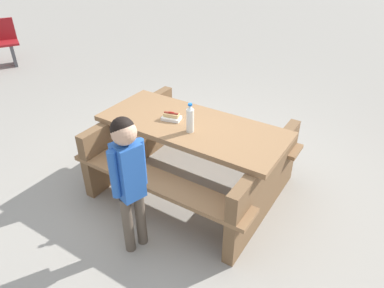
{
  "coord_description": "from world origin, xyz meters",
  "views": [
    {
      "loc": [
        -2.22,
        1.89,
        2.34
      ],
      "look_at": [
        0.0,
        0.0,
        0.52
      ],
      "focal_mm": 32.94,
      "sensor_mm": 36.0,
      "label": 1
    }
  ],
  "objects_px": {
    "soda_bottle": "(190,119)",
    "picnic_table": "(192,151)",
    "hotdog_tray": "(171,117)",
    "child_in_coat": "(128,171)"
  },
  "relations": [
    {
      "from": "picnic_table",
      "to": "soda_bottle",
      "type": "xyz_separation_m",
      "value": [
        -0.1,
        0.1,
        0.43
      ]
    },
    {
      "from": "soda_bottle",
      "to": "hotdog_tray",
      "type": "relative_size",
      "value": 1.31
    },
    {
      "from": "child_in_coat",
      "to": "hotdog_tray",
      "type": "bearing_deg",
      "value": -57.9
    },
    {
      "from": "hotdog_tray",
      "to": "picnic_table",
      "type": "bearing_deg",
      "value": -153.41
    },
    {
      "from": "soda_bottle",
      "to": "hotdog_tray",
      "type": "height_order",
      "value": "soda_bottle"
    },
    {
      "from": "soda_bottle",
      "to": "picnic_table",
      "type": "bearing_deg",
      "value": -47.08
    },
    {
      "from": "hotdog_tray",
      "to": "soda_bottle",
      "type": "bearing_deg",
      "value": 178.32
    },
    {
      "from": "soda_bottle",
      "to": "child_in_coat",
      "type": "distance_m",
      "value": 0.81
    },
    {
      "from": "soda_bottle",
      "to": "child_in_coat",
      "type": "bearing_deg",
      "value": 104.64
    },
    {
      "from": "picnic_table",
      "to": "child_in_coat",
      "type": "relative_size",
      "value": 1.73
    }
  ]
}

